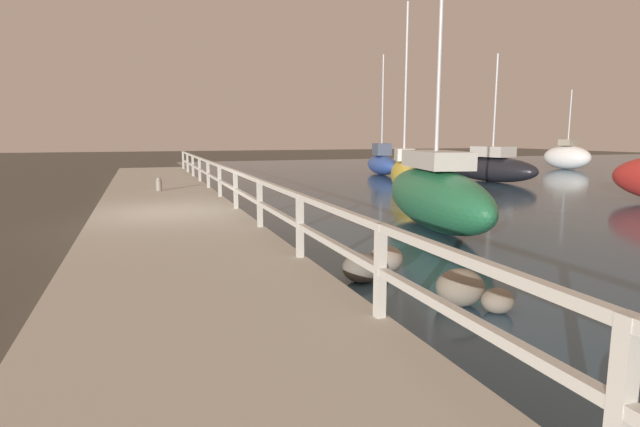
# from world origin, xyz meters

# --- Properties ---
(ground_plane) EXTENTS (120.00, 120.00, 0.00)m
(ground_plane) POSITION_xyz_m (0.00, 0.00, 0.00)
(ground_plane) COLOR #4C473D
(dock_walkway) EXTENTS (3.48, 36.00, 0.33)m
(dock_walkway) POSITION_xyz_m (0.00, 0.00, 0.17)
(dock_walkway) COLOR #B2AD9E
(dock_walkway) RESTS_ON ground
(railing) EXTENTS (0.10, 32.50, 0.97)m
(railing) POSITION_xyz_m (1.64, -0.00, 0.99)
(railing) COLOR beige
(railing) RESTS_ON dock_walkway
(boulder_upstream) EXTENTS (0.59, 0.53, 0.44)m
(boulder_upstream) POSITION_xyz_m (2.44, -5.91, 0.22)
(boulder_upstream) COLOR #666056
(boulder_upstream) RESTS_ON ground
(boulder_water_edge) EXTENTS (0.64, 0.57, 0.48)m
(boulder_water_edge) POSITION_xyz_m (3.20, -7.28, 0.24)
(boulder_water_edge) COLOR slate
(boulder_water_edge) RESTS_ON ground
(boulder_downstream) EXTENTS (0.41, 0.37, 0.31)m
(boulder_downstream) POSITION_xyz_m (3.47, -7.67, 0.15)
(boulder_downstream) COLOR slate
(boulder_downstream) RESTS_ON ground
(boulder_far_strip) EXTENTS (0.56, 0.51, 0.42)m
(boulder_far_strip) POSITION_xyz_m (3.04, -5.52, 0.21)
(boulder_far_strip) COLOR gray
(boulder_far_strip) RESTS_ON ground
(mooring_bollard) EXTENTS (0.19, 0.19, 0.46)m
(mooring_bollard) POSITION_xyz_m (-0.04, 5.03, 0.56)
(mooring_bollard) COLOR gray
(mooring_bollard) RESTS_ON dock_walkway
(sailboat_black) EXTENTS (2.52, 5.09, 5.84)m
(sailboat_black) POSITION_xyz_m (14.97, 6.89, 0.68)
(sailboat_black) COLOR black
(sailboat_black) RESTS_ON water_surface
(sailboat_yellow) EXTENTS (2.82, 4.95, 7.05)m
(sailboat_yellow) POSITION_xyz_m (9.02, 4.65, 0.70)
(sailboat_yellow) COLOR gold
(sailboat_yellow) RESTS_ON water_surface
(sailboat_white) EXTENTS (2.39, 3.36, 5.01)m
(sailboat_white) POSITION_xyz_m (25.37, 12.59, 0.81)
(sailboat_white) COLOR white
(sailboat_white) RESTS_ON water_surface
(sailboat_green) EXTENTS (2.49, 5.78, 8.07)m
(sailboat_green) POSITION_xyz_m (5.85, -2.51, 0.80)
(sailboat_green) COLOR #236B42
(sailboat_green) RESTS_ON water_surface
(sailboat_blue) EXTENTS (1.93, 4.53, 6.46)m
(sailboat_blue) POSITION_xyz_m (12.03, 12.52, 0.66)
(sailboat_blue) COLOR #2D4C9E
(sailboat_blue) RESTS_ON water_surface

